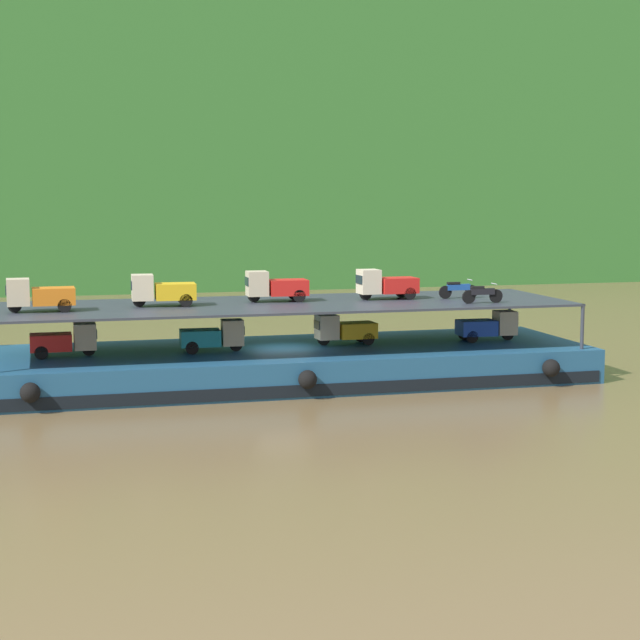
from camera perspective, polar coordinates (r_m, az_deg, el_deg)
name	(u,v)px	position (r m, az deg, el deg)	size (l,w,h in m)	color
ground_plane	(283,381)	(46.85, -2.01, -3.34)	(400.00, 400.00, 0.00)	brown
hillside_far_bank	(147,106)	(103.64, -9.37, 11.37)	(113.30, 33.26, 29.30)	#33702D
cargo_barge	(283,365)	(46.70, -2.00, -2.45)	(27.05, 8.98, 1.50)	navy
cargo_rack	(283,305)	(46.36, -2.02, 0.84)	(25.45, 7.56, 2.00)	#2D333D
mini_truck_lower_stern	(65,340)	(45.36, -13.69, -1.08)	(2.75, 1.21, 1.38)	red
mini_truck_lower_aft	(213,336)	(45.61, -5.82, -0.87)	(2.79, 1.29, 1.38)	teal
mini_truck_lower_mid	(344,329)	(47.62, 1.33, -0.51)	(2.78, 1.26, 1.38)	gold
mini_truck_lower_fore	(488,326)	(49.38, 9.10, -0.32)	(2.79, 1.28, 1.38)	#1E47B7
mini_truck_upper_stern	(39,295)	(44.45, -14.98, 1.32)	(2.76, 1.24, 1.38)	orange
mini_truck_upper_mid	(162,290)	(45.53, -8.56, 1.61)	(2.78, 1.28, 1.38)	gold
mini_truck_upper_fore	(276,286)	(46.97, -2.42, 1.84)	(2.77, 1.24, 1.38)	red
mini_truck_upper_bow	(386,284)	(48.09, 3.60, 1.95)	(2.78, 1.26, 1.38)	red
motorcycle_upper_port	(482,293)	(46.82, 8.78, 1.43)	(1.90, 0.55, 0.87)	black
motorcycle_upper_centre	(458,289)	(48.82, 7.50, 1.68)	(1.90, 0.55, 0.87)	black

